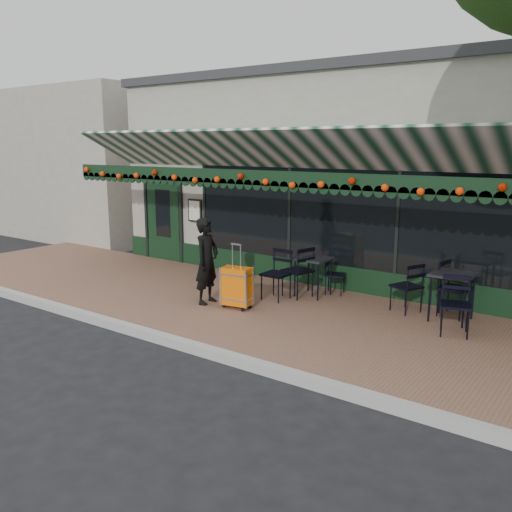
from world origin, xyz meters
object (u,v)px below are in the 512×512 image
Objects in this scene: suitcase at (237,287)px; chair_a_right at (455,289)px; chair_b_front at (276,275)px; chair_b_left at (298,271)px; chair_b_right at (335,275)px; cafe_table_a at (453,278)px; woman at (207,261)px; chair_a_front at (456,306)px; cafe_table_b at (313,262)px; chair_a_left at (406,287)px.

chair_a_right is (3.33, 1.81, 0.09)m from suitcase.
chair_b_left is at bearing 61.60° from chair_b_front.
cafe_table_a is at bearing -115.10° from chair_b_right.
woman is 1.65× the size of chair_a_right.
chair_a_front is at bearing -155.12° from chair_a_right.
chair_b_left is (1.14, 1.36, -0.30)m from woman.
suitcase is at bearing -154.98° from cafe_table_a.
chair_a_front is 1.22× the size of chair_b_right.
cafe_table_b is 3.00m from chair_a_front.
chair_b_right is (-1.57, 0.31, -0.07)m from chair_a_left.
cafe_table_a is (4.01, 1.62, -0.06)m from woman.
chair_a_left is at bearing 177.53° from cafe_table_a.
chair_b_front is (0.90, 0.96, -0.32)m from woman.
chair_a_right is at bearing 95.32° from cafe_table_a.
cafe_table_b is at bearing 56.65° from chair_b_front.
cafe_table_b is (0.69, 1.54, 0.29)m from suitcase.
chair_b_left is 1.05× the size of chair_b_front.
chair_a_front is at bearing -128.11° from chair_b_right.
chair_a_left is at bearing -117.96° from chair_b_right.
woman is 4.41m from chair_a_right.
chair_a_left is 0.90× the size of chair_b_left.
chair_a_left is 0.94× the size of chair_b_front.
chair_a_right reaches higher than cafe_table_b.
chair_a_left is 0.93× the size of chair_a_right.
chair_b_front is (-3.08, -0.91, -0.00)m from chair_a_right.
chair_b_front is (-3.10, -0.66, -0.26)m from cafe_table_a.
cafe_table_a is at bearing 108.79° from chair_b_left.
chair_a_right is (0.77, 0.22, 0.03)m from chair_a_left.
cafe_table_a is (3.35, 1.56, 0.34)m from suitcase.
chair_a_right is 0.97m from chair_a_front.
cafe_table_a reaches higher than cafe_table_b.
chair_a_right is at bearing 5.97° from cafe_table_b.
chair_b_front is at bearing -51.20° from woman.
chair_a_left is 2.41m from chair_b_front.
woman reaches higher than cafe_table_a.
chair_b_front is (-0.23, -0.41, -0.02)m from chair_b_left.
woman is 1.95× the size of cafe_table_a.
chair_a_front reaches higher than chair_a_left.
chair_b_front is at bearing 114.57° from chair_a_right.
cafe_table_b is 1.00× the size of chair_b_right.
chair_a_left is at bearing 128.78° from chair_a_front.
chair_b_front reaches higher than chair_a_front.
chair_b_right is at bearing 52.61° from suitcase.
suitcase is 1.17× the size of chair_b_left.
chair_b_front is at bearing -16.20° from chair_b_left.
cafe_table_a is 0.82× the size of chair_b_left.
woman reaches higher than chair_b_front.
cafe_table_a is at bearing 111.30° from chair_a_left.
cafe_table_a is 3.18m from chair_b_front.
suitcase is 1.71m from cafe_table_b.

